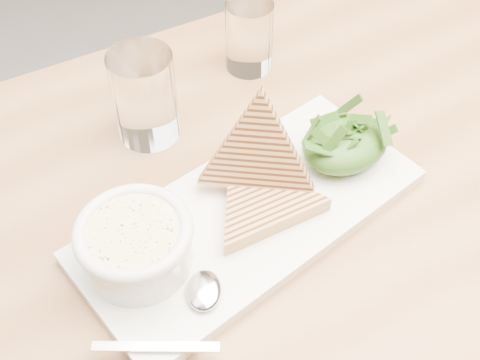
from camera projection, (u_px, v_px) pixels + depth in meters
floor at (296, 358)px, 1.34m from camera, size 6.00×6.00×0.00m
table_top at (247, 255)px, 0.68m from camera, size 1.33×0.96×0.04m
table_leg_br at (355, 113)px, 1.37m from camera, size 0.06×0.06×0.68m
platter at (250, 215)px, 0.69m from camera, size 0.41×0.21×0.02m
soup_bowl at (137, 248)px, 0.62m from camera, size 0.11×0.11×0.05m
soup at (133, 233)px, 0.60m from camera, size 0.10×0.10×0.01m
bowl_rim at (133, 231)px, 0.60m from camera, size 0.12×0.12×0.01m
sandwich_flat at (262, 203)px, 0.67m from camera, size 0.17×0.17×0.02m
sandwich_lean at (258, 154)px, 0.67m from camera, size 0.21×0.20×0.18m
salad_base at (345, 144)px, 0.72m from camera, size 0.11×0.09×0.04m
arugula_pile at (346, 141)px, 0.71m from camera, size 0.11×0.10×0.05m
spoon_bowl at (204, 290)px, 0.60m from camera, size 0.06×0.06×0.01m
spoon_handle at (156, 347)px, 0.57m from camera, size 0.10×0.08×0.00m
glass_near at (145, 96)px, 0.74m from camera, size 0.08×0.08×0.12m
glass_far at (249, 36)px, 0.84m from camera, size 0.07×0.07×0.10m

